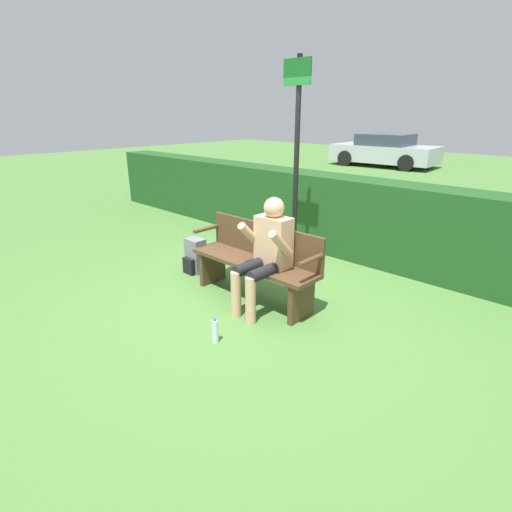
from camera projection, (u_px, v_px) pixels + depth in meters
ground_plane at (253, 298)px, 4.76m from camera, size 40.00×40.00×0.00m
hedge_back at (352, 217)px, 6.03m from camera, size 12.00×0.59×1.18m
park_bench at (256, 260)px, 4.64m from camera, size 1.68×0.43×0.89m
person_seated at (266, 249)px, 4.30m from camera, size 0.53×0.64×1.26m
backpack at (195, 256)px, 5.49m from camera, size 0.26×0.25×0.47m
water_bottle at (215, 331)px, 3.83m from camera, size 0.06×0.06×0.26m
signpost at (296, 151)px, 5.26m from camera, size 0.42×0.09×2.77m
parked_car at (384, 151)px, 15.97m from camera, size 4.13×2.16×1.26m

